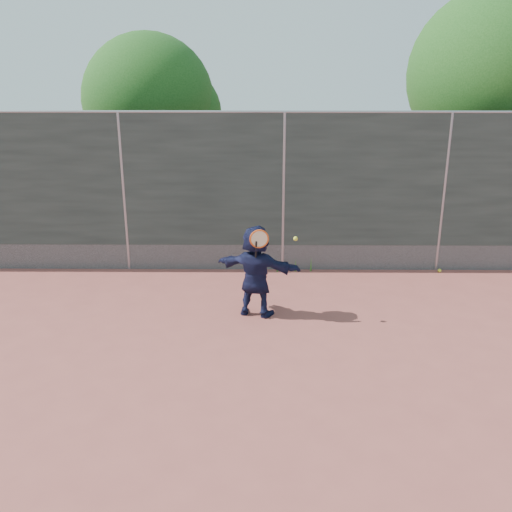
{
  "coord_description": "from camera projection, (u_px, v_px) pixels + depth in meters",
  "views": [
    {
      "loc": [
        -0.43,
        -6.99,
        3.83
      ],
      "look_at": [
        -0.5,
        1.39,
        0.99
      ],
      "focal_mm": 40.0,
      "sensor_mm": 36.0,
      "label": 1
    }
  ],
  "objects": [
    {
      "name": "player",
      "position": [
        256.0,
        271.0,
        8.93
      ],
      "size": [
        1.44,
        0.85,
        1.48
      ],
      "primitive_type": "imported",
      "rotation": [
        0.0,
        0.0,
        2.82
      ],
      "color": "#141737",
      "rests_on": "ground"
    },
    {
      "name": "fence",
      "position": [
        284.0,
        190.0,
        10.65
      ],
      "size": [
        20.0,
        0.06,
        3.03
      ],
      "color": "#38423D",
      "rests_on": "ground"
    },
    {
      "name": "tree_right",
      "position": [
        501.0,
        80.0,
        12.13
      ],
      "size": [
        3.78,
        3.6,
        5.39
      ],
      "color": "#382314",
      "rests_on": "ground"
    },
    {
      "name": "ball_ground",
      "position": [
        440.0,
        271.0,
        10.98
      ],
      "size": [
        0.07,
        0.07,
        0.07
      ],
      "primitive_type": "sphere",
      "color": "#CED32E",
      "rests_on": "ground"
    },
    {
      "name": "tree_left",
      "position": [
        156.0,
        104.0,
        13.13
      ],
      "size": [
        3.15,
        3.0,
        4.53
      ],
      "color": "#382314",
      "rests_on": "ground"
    },
    {
      "name": "swing_action",
      "position": [
        263.0,
        240.0,
        8.56
      ],
      "size": [
        0.73,
        0.13,
        0.51
      ],
      "color": "#D94E14",
      "rests_on": "ground"
    },
    {
      "name": "ground",
      "position": [
        291.0,
        356.0,
        7.85
      ],
      "size": [
        80.0,
        80.0,
        0.0
      ],
      "primitive_type": "plane",
      "color": "#9E4C42",
      "rests_on": "ground"
    },
    {
      "name": "weed_clump",
      "position": [
        298.0,
        265.0,
        11.0
      ],
      "size": [
        0.68,
        0.07,
        0.3
      ],
      "color": "#387226",
      "rests_on": "ground"
    }
  ]
}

